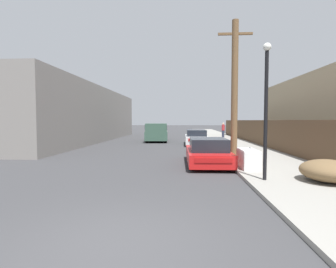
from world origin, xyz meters
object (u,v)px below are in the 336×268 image
brush_pile (328,171)px  car_parked_mid (196,138)px  pickup_truck (157,132)px  street_lamp (266,101)px  utility_pole (235,88)px  discarded_fridge (248,159)px  parked_sports_car_red (207,152)px  pedestrian (223,130)px

brush_pile → car_parked_mid: bearing=104.3°
pickup_truck → street_lamp: 17.84m
pickup_truck → utility_pole: 12.96m
discarded_fridge → pickup_truck: pickup_truck is taller
car_parked_mid → pickup_truck: size_ratio=0.83×
car_parked_mid → brush_pile: size_ratio=2.59×
parked_sports_car_red → utility_pole: (1.59, 1.92, 3.25)m
parked_sports_car_red → street_lamp: bearing=-67.5°
utility_pole → discarded_fridge: bearing=-90.6°
parked_sports_car_red → utility_pole: size_ratio=0.62×
pickup_truck → brush_pile: bearing=108.7°
discarded_fridge → parked_sports_car_red: (-1.55, 1.36, 0.07)m
discarded_fridge → parked_sports_car_red: size_ratio=0.36×
car_parked_mid → pedestrian: (3.51, 8.17, 0.38)m
pedestrian → brush_pile: bearing=-89.9°
brush_pile → parked_sports_car_red: bearing=133.4°
parked_sports_car_red → utility_pole: 4.09m
utility_pole → pedestrian: size_ratio=4.28×
utility_pole → brush_pile: bearing=-71.2°
utility_pole → pedestrian: 16.72m
brush_pile → pickup_truck: bearing=113.1°
parked_sports_car_red → car_parked_mid: bearing=89.2°
utility_pole → parked_sports_car_red: bearing=-129.6°
car_parked_mid → utility_pole: size_ratio=0.65×
discarded_fridge → pedestrian: bearing=85.2°
parked_sports_car_red → car_parked_mid: 10.12m
discarded_fridge → brush_pile: discarded_fridge is taller
street_lamp → car_parked_mid: bearing=96.6°
parked_sports_car_red → street_lamp: size_ratio=1.01×
brush_pile → utility_pole: bearing=108.8°
car_parked_mid → pickup_truck: pickup_truck is taller
street_lamp → pedestrian: (1.93, 21.87, -1.73)m
pedestrian → street_lamp: bearing=-95.0°
car_parked_mid → utility_pole: 8.96m
discarded_fridge → brush_pile: 3.05m
parked_sports_car_red → utility_pole: utility_pole is taller
brush_pile → discarded_fridge: bearing=129.8°
street_lamp → brush_pile: size_ratio=2.44×
utility_pole → brush_pile: 6.82m
pickup_truck → street_lamp: bearing=103.0°
pickup_truck → pedestrian: 8.77m
street_lamp → discarded_fridge: bearing=89.9°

